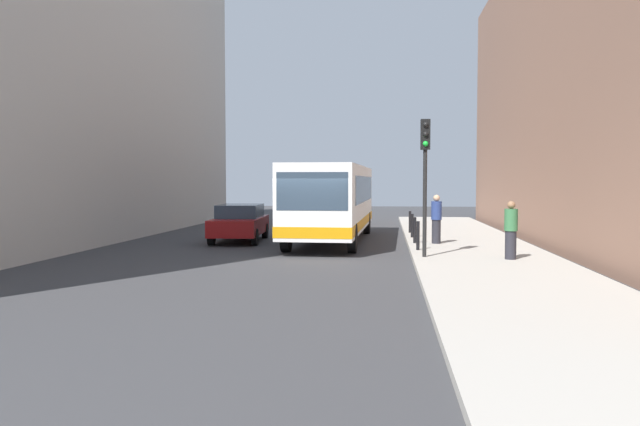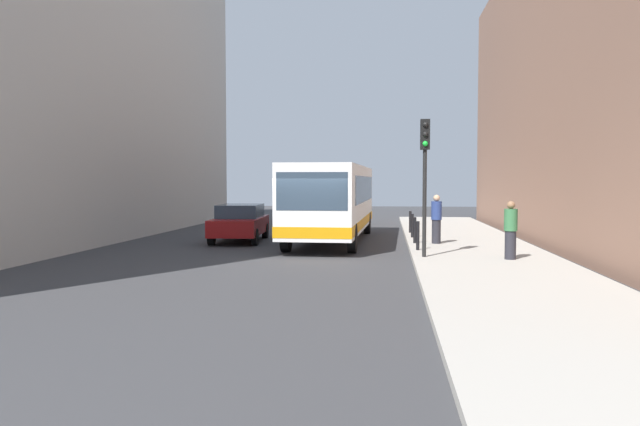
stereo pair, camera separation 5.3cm
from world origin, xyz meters
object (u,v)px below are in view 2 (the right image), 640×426
object	(u,v)px
car_beside_bus	(240,222)
traffic_light	(425,161)
bollard_near	(418,236)
pedestrian_near_signal	(511,230)
car_behind_bus	(340,210)
bollard_farthest	(410,222)
bus	(333,198)
bollard_far	(412,226)
bollard_mid	(415,230)
pedestrian_mid_sidewalk	(436,219)

from	to	relation	value
car_beside_bus	traffic_light	size ratio (longest dim) A/B	1.10
bollard_near	pedestrian_near_signal	bearing A→B (deg)	-40.58
car_behind_bus	pedestrian_near_signal	distance (m)	18.21
car_behind_bus	bollard_farthest	size ratio (longest dim) A/B	4.68
car_behind_bus	traffic_light	distance (m)	17.34
car_beside_bus	pedestrian_near_signal	distance (m)	11.14
bollard_near	bollard_farthest	size ratio (longest dim) A/B	1.00
bus	bollard_far	distance (m)	3.38
bollard_mid	bollard_farthest	bearing A→B (deg)	90.00
car_beside_bus	bollard_farthest	size ratio (longest dim) A/B	4.74
bollard_mid	traffic_light	bearing A→B (deg)	-88.63
traffic_light	car_behind_bus	bearing A→B (deg)	102.86
car_beside_bus	bollard_farthest	xyz separation A→B (m)	(6.87, 3.20, -0.16)
car_behind_bus	car_beside_bus	bearing A→B (deg)	72.84
car_beside_bus	pedestrian_near_signal	size ratio (longest dim) A/B	2.66
car_behind_bus	bollard_farthest	xyz separation A→B (m)	(3.73, -7.95, -0.16)
pedestrian_mid_sidewalk	bollard_farthest	bearing A→B (deg)	131.61
traffic_light	bollard_farthest	size ratio (longest dim) A/B	4.32
car_beside_bus	bollard_mid	distance (m)	7.02
bus	bollard_far	world-z (taller)	bus
bollard_mid	bollard_farthest	size ratio (longest dim) A/B	1.00
car_behind_bus	bollard_near	xyz separation A→B (m)	(3.73, -14.90, -0.16)
pedestrian_near_signal	bollard_near	bearing A→B (deg)	103.39
bus	car_behind_bus	bearing A→B (deg)	-85.20
bollard_far	bollard_farthest	world-z (taller)	same
traffic_light	pedestrian_mid_sidewalk	size ratio (longest dim) A/B	2.31
bus	bollard_far	xyz separation A→B (m)	(3.17, 0.45, -1.10)
bus	bollard_far	bearing A→B (deg)	-170.11
bollard_farthest	bollard_near	bearing A→B (deg)	-90.00
car_behind_bus	bollard_far	bearing A→B (deg)	108.53
pedestrian_near_signal	pedestrian_mid_sidewalk	distance (m)	4.77
bollard_far	pedestrian_mid_sidewalk	bearing A→B (deg)	-72.25
bollard_near	pedestrian_mid_sidewalk	distance (m)	2.40
bus	bollard_farthest	xyz separation A→B (m)	(3.17, 2.77, -1.10)
bus	car_behind_bus	distance (m)	10.77
bollard_near	bollard_mid	distance (m)	2.32
bus	pedestrian_mid_sidewalk	xyz separation A→B (m)	(3.94, -1.95, -0.69)
bollard_near	bollard_far	distance (m)	4.64
traffic_light	bollard_mid	size ratio (longest dim) A/B	4.32
pedestrian_near_signal	traffic_light	bearing A→B (deg)	136.46
car_beside_bus	bollard_farthest	world-z (taller)	car_beside_bus
bollard_mid	pedestrian_mid_sidewalk	size ratio (longest dim) A/B	0.54
car_behind_bus	traffic_light	world-z (taller)	traffic_light
bus	bollard_near	distance (m)	5.36
car_beside_bus	bollard_mid	bearing A→B (deg)	164.55
bollard_mid	bollard_near	bearing A→B (deg)	-90.00
bollard_near	car_behind_bus	bearing A→B (deg)	104.05
pedestrian_near_signal	pedestrian_mid_sidewalk	world-z (taller)	pedestrian_mid_sidewalk
bollard_near	pedestrian_mid_sidewalk	size ratio (longest dim) A/B	0.54
bollard_near	traffic_light	bearing A→B (deg)	-86.93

